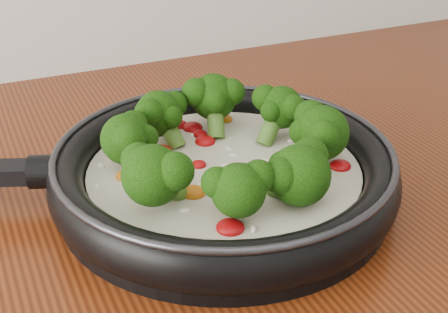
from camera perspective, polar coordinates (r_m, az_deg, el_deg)
name	(u,v)px	position (r m, az deg, el deg)	size (l,w,h in m)	color
skillet	(221,168)	(0.65, -0.26, -1.06)	(0.58, 0.46, 0.10)	black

